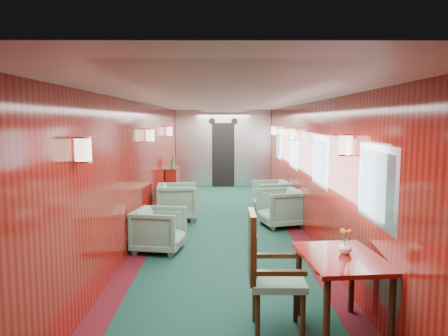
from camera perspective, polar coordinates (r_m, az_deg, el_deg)
name	(u,v)px	position (r m, az deg, el deg)	size (l,w,h in m)	color
room	(224,146)	(7.77, 0.03, 2.95)	(12.00, 12.10, 2.40)	#0E3329
bulkhead	(223,149)	(13.70, -0.11, 2.51)	(2.98, 0.17, 2.39)	silver
windows_right	(305,155)	(8.18, 10.50, 1.71)	(0.02, 8.60, 0.80)	silver
wall_sconces	(224,136)	(8.33, 0.01, 4.24)	(2.97, 7.97, 0.25)	beige
dining_table	(341,268)	(4.47, 15.07, -12.56)	(0.83, 1.11, 0.79)	maroon
side_chair	(266,268)	(4.39, 5.55, -12.82)	(0.55, 0.58, 1.21)	#214D40
credenza	(173,183)	(11.61, -6.70, -1.93)	(0.30, 0.95, 1.13)	maroon
flower_vase	(345,247)	(4.49, 15.56, -9.87)	(0.13, 0.13, 0.14)	white
armchair_left_near	(159,230)	(7.10, -8.45, -7.99)	(0.74, 0.76, 0.69)	#214D40
armchair_left_far	(178,202)	(9.26, -6.07, -4.38)	(0.81, 0.83, 0.76)	#214D40
armchair_right_near	(281,208)	(8.68, 7.51, -5.18)	(0.79, 0.81, 0.74)	#214D40
armchair_right_far	(272,196)	(10.00, 6.25, -3.71)	(0.76, 0.79, 0.72)	#214D40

